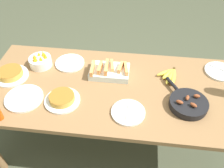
{
  "coord_description": "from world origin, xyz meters",
  "views": [
    {
      "loc": [
        0.15,
        -1.22,
        1.92
      ],
      "look_at": [
        0.0,
        0.0,
        0.75
      ],
      "focal_mm": 38.0,
      "sensor_mm": 36.0,
      "label": 1
    }
  ],
  "objects_px": {
    "banana_bunch": "(170,75)",
    "empty_plate_far_right": "(128,112)",
    "fruit_bowl_mango": "(40,61)",
    "frittata_plate_side": "(11,74)",
    "empty_plate_mid_edge": "(220,71)",
    "empty_plate_near_front": "(70,63)",
    "skillet": "(188,103)",
    "frittata_plate_center": "(62,99)",
    "melon_tray": "(109,71)",
    "empty_plate_far_left": "(24,98)"
  },
  "relations": [
    {
      "from": "skillet",
      "to": "frittata_plate_center",
      "type": "distance_m",
      "value": 0.84
    },
    {
      "from": "empty_plate_far_right",
      "to": "fruit_bowl_mango",
      "type": "bearing_deg",
      "value": 150.62
    },
    {
      "from": "empty_plate_mid_edge",
      "to": "frittata_plate_center",
      "type": "bearing_deg",
      "value": -158.71
    },
    {
      "from": "skillet",
      "to": "frittata_plate_side",
      "type": "distance_m",
      "value": 1.3
    },
    {
      "from": "melon_tray",
      "to": "skillet",
      "type": "xyz_separation_m",
      "value": [
        0.56,
        -0.26,
        -0.01
      ]
    },
    {
      "from": "melon_tray",
      "to": "fruit_bowl_mango",
      "type": "height_order",
      "value": "fruit_bowl_mango"
    },
    {
      "from": "empty_plate_far_left",
      "to": "fruit_bowl_mango",
      "type": "relative_size",
      "value": 1.5
    },
    {
      "from": "banana_bunch",
      "to": "empty_plate_mid_edge",
      "type": "relative_size",
      "value": 0.85
    },
    {
      "from": "banana_bunch",
      "to": "empty_plate_far_right",
      "type": "relative_size",
      "value": 0.88
    },
    {
      "from": "banana_bunch",
      "to": "empty_plate_mid_edge",
      "type": "distance_m",
      "value": 0.4
    },
    {
      "from": "frittata_plate_center",
      "to": "skillet",
      "type": "bearing_deg",
      "value": 3.8
    },
    {
      "from": "frittata_plate_side",
      "to": "empty_plate_near_front",
      "type": "xyz_separation_m",
      "value": [
        0.4,
        0.2,
        -0.02
      ]
    },
    {
      "from": "fruit_bowl_mango",
      "to": "empty_plate_far_left",
      "type": "bearing_deg",
      "value": -89.32
    },
    {
      "from": "frittata_plate_side",
      "to": "empty_plate_mid_edge",
      "type": "xyz_separation_m",
      "value": [
        1.58,
        0.24,
        -0.02
      ]
    },
    {
      "from": "banana_bunch",
      "to": "frittata_plate_side",
      "type": "xyz_separation_m",
      "value": [
        -1.19,
        -0.14,
        0.01
      ]
    },
    {
      "from": "melon_tray",
      "to": "empty_plate_far_left",
      "type": "bearing_deg",
      "value": -149.39
    },
    {
      "from": "frittata_plate_center",
      "to": "empty_plate_near_front",
      "type": "height_order",
      "value": "frittata_plate_center"
    },
    {
      "from": "fruit_bowl_mango",
      "to": "empty_plate_mid_edge",
      "type": "bearing_deg",
      "value": 3.4
    },
    {
      "from": "empty_plate_far_left",
      "to": "empty_plate_far_right",
      "type": "relative_size",
      "value": 1.17
    },
    {
      "from": "banana_bunch",
      "to": "frittata_plate_center",
      "type": "distance_m",
      "value": 0.81
    },
    {
      "from": "banana_bunch",
      "to": "empty_plate_near_front",
      "type": "height_order",
      "value": "banana_bunch"
    },
    {
      "from": "frittata_plate_side",
      "to": "skillet",
      "type": "bearing_deg",
      "value": -6.27
    },
    {
      "from": "banana_bunch",
      "to": "empty_plate_far_right",
      "type": "xyz_separation_m",
      "value": [
        -0.29,
        -0.39,
        -0.01
      ]
    },
    {
      "from": "empty_plate_near_front",
      "to": "empty_plate_mid_edge",
      "type": "relative_size",
      "value": 1.0
    },
    {
      "from": "empty_plate_mid_edge",
      "to": "frittata_plate_side",
      "type": "bearing_deg",
      "value": -171.3
    },
    {
      "from": "fruit_bowl_mango",
      "to": "frittata_plate_side",
      "type": "bearing_deg",
      "value": -138.49
    },
    {
      "from": "empty_plate_far_right",
      "to": "skillet",
      "type": "bearing_deg",
      "value": 15.44
    },
    {
      "from": "skillet",
      "to": "empty_plate_mid_edge",
      "type": "bearing_deg",
      "value": -66.29
    },
    {
      "from": "empty_plate_near_front",
      "to": "empty_plate_far_right",
      "type": "relative_size",
      "value": 1.04
    },
    {
      "from": "empty_plate_near_front",
      "to": "empty_plate_far_left",
      "type": "height_order",
      "value": "same"
    },
    {
      "from": "skillet",
      "to": "empty_plate_near_front",
      "type": "height_order",
      "value": "skillet"
    },
    {
      "from": "melon_tray",
      "to": "empty_plate_far_right",
      "type": "xyz_separation_m",
      "value": [
        0.17,
        -0.37,
        -0.03
      ]
    },
    {
      "from": "banana_bunch",
      "to": "empty_plate_far_right",
      "type": "height_order",
      "value": "banana_bunch"
    },
    {
      "from": "frittata_plate_center",
      "to": "empty_plate_mid_edge",
      "type": "xyz_separation_m",
      "value": [
        1.13,
        0.44,
        -0.02
      ]
    },
    {
      "from": "empty_plate_far_left",
      "to": "melon_tray",
      "type": "bearing_deg",
      "value": 30.61
    },
    {
      "from": "frittata_plate_center",
      "to": "fruit_bowl_mango",
      "type": "bearing_deg",
      "value": 127.33
    },
    {
      "from": "empty_plate_far_right",
      "to": "fruit_bowl_mango",
      "type": "distance_m",
      "value": 0.83
    },
    {
      "from": "skillet",
      "to": "frittata_plate_side",
      "type": "height_order",
      "value": "skillet"
    },
    {
      "from": "skillet",
      "to": "empty_plate_far_right",
      "type": "distance_m",
      "value": 0.4
    },
    {
      "from": "empty_plate_far_left",
      "to": "fruit_bowl_mango",
      "type": "xyz_separation_m",
      "value": [
        -0.0,
        0.37,
        0.04
      ]
    },
    {
      "from": "skillet",
      "to": "empty_plate_mid_edge",
      "type": "relative_size",
      "value": 1.57
    },
    {
      "from": "empty_plate_far_right",
      "to": "frittata_plate_center",
      "type": "bearing_deg",
      "value": 173.52
    },
    {
      "from": "melon_tray",
      "to": "empty_plate_far_left",
      "type": "height_order",
      "value": "melon_tray"
    },
    {
      "from": "frittata_plate_side",
      "to": "empty_plate_far_right",
      "type": "bearing_deg",
      "value": -15.42
    },
    {
      "from": "fruit_bowl_mango",
      "to": "banana_bunch",
      "type": "bearing_deg",
      "value": -0.98
    },
    {
      "from": "melon_tray",
      "to": "skillet",
      "type": "bearing_deg",
      "value": -24.77
    },
    {
      "from": "empty_plate_mid_edge",
      "to": "fruit_bowl_mango",
      "type": "distance_m",
      "value": 1.4
    },
    {
      "from": "empty_plate_far_right",
      "to": "fruit_bowl_mango",
      "type": "relative_size",
      "value": 1.28
    },
    {
      "from": "fruit_bowl_mango",
      "to": "melon_tray",
      "type": "bearing_deg",
      "value": -4.41
    },
    {
      "from": "empty_plate_near_front",
      "to": "empty_plate_mid_edge",
      "type": "distance_m",
      "value": 1.18
    }
  ]
}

